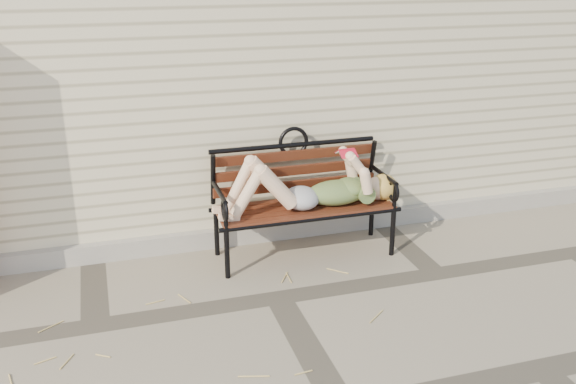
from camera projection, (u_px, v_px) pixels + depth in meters
name	position (u px, v px, depth m)	size (l,w,h in m)	color
ground	(279.00, 298.00, 4.54)	(80.00, 80.00, 0.00)	gray
house_wall	(199.00, 33.00, 6.70)	(8.00, 4.00, 3.00)	beige
foundation_strip	(247.00, 234.00, 5.38)	(8.00, 0.10, 0.15)	#A39E93
garden_bench	(301.00, 186.00, 5.08)	(1.53, 0.61, 0.99)	black
reading_woman	(308.00, 187.00, 4.96)	(1.44, 0.33, 0.45)	#0A3D47
straw_scatter	(140.00, 327.00, 4.18)	(2.87, 1.67, 0.01)	tan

